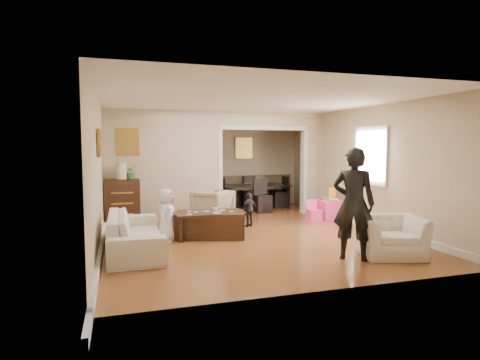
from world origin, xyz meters
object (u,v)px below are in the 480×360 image
object	(u,v)px
coffee_cup	(215,210)
child_kneel_b	(171,216)
dining_table	(255,197)
adult_person	(354,204)
play_table	(329,210)
table_lamp	(122,171)
coffee_table	(210,225)
sofa	(135,232)
armchair_back	(213,206)
armchair_front	(390,236)
cyan_cup	(327,199)
child_kneel_a	(166,216)
dresser	(122,202)
child_toddler	(249,210)

from	to	relation	value
coffee_cup	child_kneel_b	distance (m)	0.88
dining_table	child_kneel_b	distance (m)	3.88
adult_person	play_table	bearing A→B (deg)	-76.45
child_kneel_b	adult_person	bearing A→B (deg)	-139.20
table_lamp	coffee_table	bearing A→B (deg)	-46.93
dining_table	play_table	bearing A→B (deg)	-65.52
coffee_table	coffee_cup	bearing A→B (deg)	-26.57
sofa	coffee_table	world-z (taller)	sofa
armchair_back	armchair_front	bearing A→B (deg)	75.01
sofa	table_lamp	size ratio (longest dim) A/B	6.08
armchair_back	cyan_cup	world-z (taller)	armchair_back
cyan_cup	child_kneel_a	world-z (taller)	child_kneel_a
armchair_back	child_kneel_a	world-z (taller)	child_kneel_a
sofa	coffee_table	bearing A→B (deg)	-64.33
dining_table	coffee_table	bearing A→B (deg)	-126.73
sofa	dresser	size ratio (longest dim) A/B	2.13
armchair_front	table_lamp	xyz separation A→B (m)	(-4.06, 3.82, 0.89)
armchair_front	coffee_table	size ratio (longest dim) A/B	0.74
sofa	adult_person	bearing A→B (deg)	-113.74
table_lamp	dresser	bearing A→B (deg)	0.00
table_lamp	play_table	world-z (taller)	table_lamp
table_lamp	child_toddler	xyz separation A→B (m)	(2.64, -0.95, -0.84)
dresser	dining_table	size ratio (longest dim) A/B	0.54
coffee_cup	adult_person	distance (m)	2.69
sofa	coffee_table	distance (m)	1.56
coffee_cup	dining_table	size ratio (longest dim) A/B	0.05
table_lamp	adult_person	size ratio (longest dim) A/B	0.21
sofa	dining_table	distance (m)	5.07
armchair_back	child_toddler	bearing A→B (deg)	81.33
coffee_cup	child_kneel_b	size ratio (longest dim) A/B	0.12
sofa	child_kneel_a	world-z (taller)	child_kneel_a
coffee_cup	cyan_cup	distance (m)	3.10
armchair_back	child_kneel_a	bearing A→B (deg)	10.93
child_toddler	play_table	bearing A→B (deg)	161.18
armchair_front	child_toddler	bearing A→B (deg)	131.09
dining_table	child_kneel_a	size ratio (longest dim) A/B	1.93
armchair_back	dresser	world-z (taller)	dresser
armchair_back	child_toddler	world-z (taller)	child_toddler
child_kneel_b	child_toddler	world-z (taller)	child_kneel_b
child_toddler	armchair_front	bearing A→B (deg)	91.11
adult_person	table_lamp	bearing A→B (deg)	-11.34
armchair_back	child_toddler	xyz separation A→B (m)	(0.61, -0.89, 0.01)
dresser	child_toddler	world-z (taller)	dresser
armchair_front	coffee_cup	world-z (taller)	armchair_front
dresser	child_kneel_a	world-z (taller)	dresser
dresser	child_kneel_a	bearing A→B (deg)	-68.19
armchair_back	dresser	bearing A→B (deg)	-45.15
child_toddler	coffee_table	bearing A→B (deg)	10.42
adult_person	child_kneel_b	xyz separation A→B (m)	(-2.49, 2.42, -0.46)
play_table	child_kneel_a	world-z (taller)	child_kneel_a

